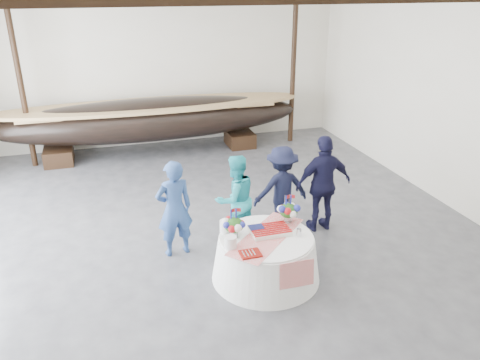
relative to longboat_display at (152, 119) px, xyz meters
name	(u,v)px	position (x,y,z in m)	size (l,w,h in m)	color
floor	(217,242)	(0.48, -5.03, -0.97)	(10.00, 12.00, 0.01)	#3D3D42
wall_back	(162,63)	(0.48, 0.97, 1.28)	(10.00, 0.02, 4.50)	silver
wall_right	(470,100)	(5.48, -5.03, 1.28)	(0.02, 12.00, 4.50)	silver
pavilion_structure	(199,3)	(0.48, -4.18, 3.03)	(9.80, 11.76, 4.50)	black
longboat_display	(152,119)	(0.00, 0.00, 0.00)	(8.10, 1.62, 1.52)	black
banquet_table	(266,257)	(0.96, -6.30, -0.61)	(1.70, 1.70, 0.73)	white
tabletop_items	(260,223)	(0.91, -6.13, -0.09)	(1.52, 1.47, 0.40)	red
guest_woman_blue	(174,209)	(-0.27, -5.19, -0.12)	(0.62, 0.41, 1.70)	navy
guest_woman_teal	(235,199)	(0.83, -5.03, -0.16)	(0.78, 0.61, 1.61)	#22A5B0
guest_man_left	(281,189)	(1.77, -4.86, -0.16)	(1.05, 0.60, 1.62)	black
guest_man_right	(323,184)	(2.49, -5.11, -0.05)	(1.08, 0.45, 1.84)	black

